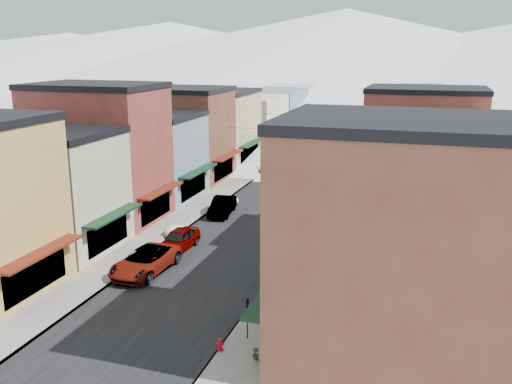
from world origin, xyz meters
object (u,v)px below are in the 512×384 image
Objects in this scene: trash_can at (303,240)px; streetlamp_near at (328,174)px; car_dark_hatch at (222,206)px; car_silver_sedan at (178,240)px; car_green_sedan at (285,227)px; car_white_suv at (145,261)px; fire_hydrant at (220,345)px.

trash_can is 14.13m from streetlamp_near.
car_dark_hatch is 4.90× the size of trash_can.
car_silver_sedan is 19.35m from streetlamp_near.
car_green_sedan is 4.64× the size of trash_can.
streetlamp_near reaches higher than trash_can.
trash_can is at bearing -43.25° from car_dark_hatch.
car_silver_sedan is 0.96× the size of car_dark_hatch.
streetlamp_near reaches higher than car_white_suv.
streetlamp_near is at bearing -92.07° from car_green_sedan.
car_dark_hatch is 11.67m from trash_can.
fire_hydrant is 0.69× the size of trash_can.
car_silver_sedan is 1.08× the size of streetlamp_near.
car_white_suv reaches higher than car_silver_sedan.
streetlamp_near is (8.78, 7.06, 2.16)m from car_dark_hatch.
car_silver_sedan is 4.69× the size of trash_can.
car_white_suv is 6.01× the size of trash_can.
trash_can is (9.61, 8.24, -0.19)m from car_white_suv.
fire_hydrant is (8.70, -13.73, -0.36)m from car_silver_sedan.
trash_can is at bearing 43.81° from car_white_suv.
car_silver_sedan is 16.26m from fire_hydrant.
streetlamp_near reaches higher than fire_hydrant.
trash_can is (9.43, -6.86, -0.16)m from car_dark_hatch.
car_green_sedan is 6.70× the size of fire_hydrant.
car_white_suv is at bearing -90.87° from car_silver_sedan.
car_green_sedan is (7.31, -4.42, -0.05)m from car_dark_hatch.
car_green_sedan reaches higher than fire_hydrant.
car_green_sedan is (7.23, 5.67, -0.04)m from car_silver_sedan.
car_silver_sedan is at bearing -96.73° from car_dark_hatch.
car_white_suv is at bearing 135.77° from fire_hydrant.
fire_hydrant is at bearing -55.57° from car_silver_sedan.
car_white_suv is 5.02m from car_silver_sedan.
car_dark_hatch is (0.17, 15.10, -0.03)m from car_white_suv.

